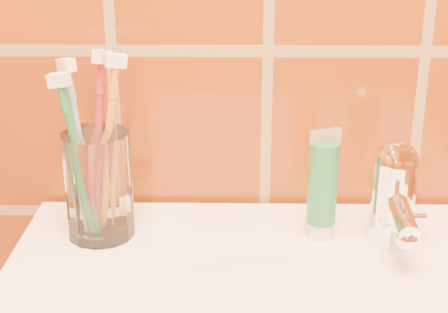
{
  "coord_description": "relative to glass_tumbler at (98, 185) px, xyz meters",
  "views": [
    {
      "loc": [
        -0.04,
        0.41,
        1.22
      ],
      "look_at": [
        -0.05,
        1.08,
        0.95
      ],
      "focal_mm": 55.0,
      "sensor_mm": 36.0,
      "label": 1
    }
  ],
  "objects": [
    {
      "name": "glass_tumbler",
      "position": [
        0.0,
        0.0,
        0.0
      ],
      "size": [
        0.09,
        0.09,
        0.12
      ],
      "primitive_type": "cylinder",
      "rotation": [
        0.0,
        0.0,
        0.28
      ],
      "color": "white",
      "rests_on": "pedestal_sink"
    },
    {
      "name": "toothpaste_tube",
      "position": [
        0.25,
        -0.0,
        -0.0
      ],
      "size": [
        0.04,
        0.03,
        0.13
      ],
      "rotation": [
        0.0,
        0.0,
        0.32
      ],
      "color": "white",
      "rests_on": "pedestal_sink"
    },
    {
      "name": "faucet",
      "position": [
        0.32,
        -0.02,
        0.0
      ],
      "size": [
        0.05,
        0.11,
        0.12
      ],
      "color": "white",
      "rests_on": "pedestal_sink"
    },
    {
      "name": "toothbrush_0",
      "position": [
        0.01,
        0.01,
        0.04
      ],
      "size": [
        0.08,
        0.07,
        0.21
      ],
      "primitive_type": null,
      "rotation": [
        0.15,
        0.0,
        1.89
      ],
      "color": "orange",
      "rests_on": "glass_tumbler"
    },
    {
      "name": "toothbrush_1",
      "position": [
        -0.0,
        0.02,
        0.04
      ],
      "size": [
        0.08,
        0.1,
        0.22
      ],
      "primitive_type": null,
      "rotation": [
        0.19,
        0.0,
        2.71
      ],
      "color": "#A12236",
      "rests_on": "glass_tumbler"
    },
    {
      "name": "toothbrush_2",
      "position": [
        -0.02,
        -0.01,
        0.03
      ],
      "size": [
        0.07,
        0.07,
        0.2
      ],
      "primitive_type": null,
      "rotation": [
        0.17,
        0.0,
        -1.78
      ],
      "color": "#207945",
      "rests_on": "glass_tumbler"
    },
    {
      "name": "toothbrush_3",
      "position": [
        -0.02,
        0.01,
        0.04
      ],
      "size": [
        0.09,
        0.09,
        0.21
      ],
      "primitive_type": null,
      "rotation": [
        0.17,
        0.0,
        -2.43
      ],
      "color": "#79A2D8",
      "rests_on": "glass_tumbler"
    }
  ]
}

